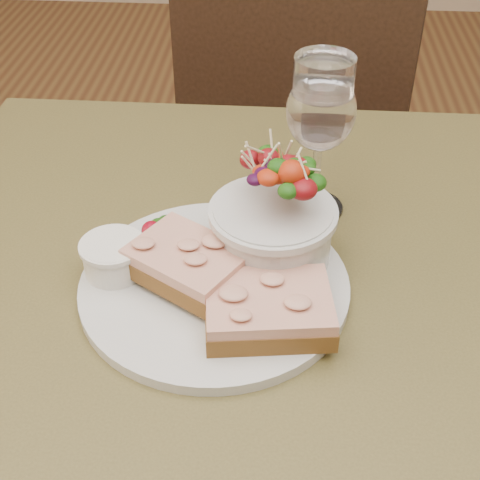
# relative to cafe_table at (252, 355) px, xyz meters

# --- Properties ---
(cafe_table) EXTENTS (0.80, 0.80, 0.75)m
(cafe_table) POSITION_rel_cafe_table_xyz_m (0.00, 0.00, 0.00)
(cafe_table) COLOR #47401E
(cafe_table) RESTS_ON ground
(chair_far) EXTENTS (0.51, 0.51, 0.90)m
(chair_far) POSITION_rel_cafe_table_xyz_m (0.07, 0.75, -0.36)
(chair_far) COLOR black
(chair_far) RESTS_ON ground
(dinner_plate) EXTENTS (0.27, 0.27, 0.01)m
(dinner_plate) POSITION_rel_cafe_table_xyz_m (-0.04, -0.01, 0.11)
(dinner_plate) COLOR silver
(dinner_plate) RESTS_ON cafe_table
(sandwich_front) EXTENTS (0.13, 0.10, 0.03)m
(sandwich_front) POSITION_rel_cafe_table_xyz_m (0.02, -0.06, 0.13)
(sandwich_front) COLOR #4D2814
(sandwich_front) RESTS_ON dinner_plate
(sandwich_back) EXTENTS (0.14, 0.13, 0.03)m
(sandwich_back) POSITION_rel_cafe_table_xyz_m (-0.06, -0.01, 0.14)
(sandwich_back) COLOR #4D2814
(sandwich_back) RESTS_ON dinner_plate
(ramekin) EXTENTS (0.06, 0.06, 0.04)m
(ramekin) POSITION_rel_cafe_table_xyz_m (-0.14, 0.00, 0.13)
(ramekin) COLOR silver
(ramekin) RESTS_ON dinner_plate
(salad_bowl) EXTENTS (0.12, 0.12, 0.13)m
(salad_bowl) POSITION_rel_cafe_table_xyz_m (0.02, 0.04, 0.17)
(salad_bowl) COLOR silver
(salad_bowl) RESTS_ON dinner_plate
(garnish) EXTENTS (0.05, 0.04, 0.02)m
(garnish) POSITION_rel_cafe_table_xyz_m (-0.10, 0.06, 0.12)
(garnish) COLOR black
(garnish) RESTS_ON dinner_plate
(wine_glass) EXTENTS (0.08, 0.08, 0.18)m
(wine_glass) POSITION_rel_cafe_table_xyz_m (0.06, 0.14, 0.22)
(wine_glass) COLOR white
(wine_glass) RESTS_ON cafe_table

